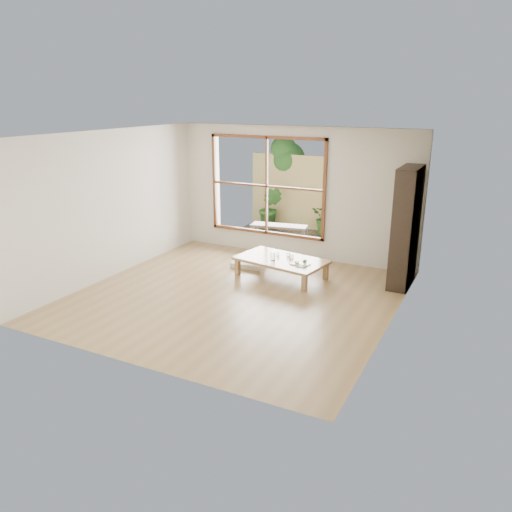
{
  "coord_description": "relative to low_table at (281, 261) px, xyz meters",
  "views": [
    {
      "loc": [
        3.72,
        -6.66,
        3.14
      ],
      "look_at": [
        0.1,
        0.54,
        0.55
      ],
      "focal_mm": 35.0,
      "sensor_mm": 36.0,
      "label": 1
    }
  ],
  "objects": [
    {
      "name": "bamboo_fence",
      "position": [
        -0.9,
        3.4,
        0.59
      ],
      "size": [
        2.8,
        0.06,
        1.8
      ],
      "primitive_type": "cube",
      "color": "tan",
      "rests_on": "ground"
    },
    {
      "name": "ground",
      "position": [
        -0.3,
        -1.16,
        -0.31
      ],
      "size": [
        5.0,
        5.0,
        0.0
      ],
      "primitive_type": "plane",
      "color": "#A08150",
      "rests_on": "ground"
    },
    {
      "name": "shrub_right",
      "position": [
        -0.16,
        3.06,
        0.15
      ],
      "size": [
        0.95,
        0.88,
        0.86
      ],
      "primitive_type": "imported",
      "rotation": [
        0.0,
        0.0,
        0.32
      ],
      "color": "#27561F",
      "rests_on": "deck"
    },
    {
      "name": "glass_small",
      "position": [
        -0.13,
        0.13,
        0.08
      ],
      "size": [
        0.06,
        0.06,
        0.07
      ],
      "primitive_type": "cylinder",
      "color": "silver",
      "rests_on": "low_table"
    },
    {
      "name": "low_table",
      "position": [
        0.0,
        0.0,
        0.0
      ],
      "size": [
        1.72,
        1.15,
        0.35
      ],
      "rotation": [
        0.0,
        0.0,
        -0.17
      ],
      "color": "tan",
      "rests_on": "ground"
    },
    {
      "name": "deck",
      "position": [
        -0.9,
        2.4,
        -0.31
      ],
      "size": [
        2.8,
        2.0,
        0.05
      ],
      "primitive_type": "cube",
      "color": "#322D25",
      "rests_on": "ground"
    },
    {
      "name": "bookshelf",
      "position": [
        2.02,
        0.62,
        0.72
      ],
      "size": [
        0.33,
        0.92,
        2.04
      ],
      "primitive_type": "cube",
      "color": "#2C2218",
      "rests_on": "ground"
    },
    {
      "name": "floor_cushion",
      "position": [
        -0.8,
        0.37,
        -0.26
      ],
      "size": [
        0.68,
        0.68,
        0.09
      ],
      "primitive_type": "cube",
      "rotation": [
        0.0,
        0.0,
        0.08
      ],
      "color": "silver",
      "rests_on": "ground"
    },
    {
      "name": "shrub_left",
      "position": [
        -1.63,
        3.01,
        0.24
      ],
      "size": [
        0.61,
        0.51,
        1.03
      ],
      "primitive_type": "imported",
      "rotation": [
        0.0,
        0.0,
        0.09
      ],
      "color": "#27561F",
      "rests_on": "deck"
    },
    {
      "name": "garden_bench",
      "position": [
        -0.94,
        2.0,
        0.05
      ],
      "size": [
        1.28,
        0.56,
        0.39
      ],
      "rotation": [
        0.0,
        0.0,
        0.16
      ],
      "color": "#2C2218",
      "rests_on": "deck"
    },
    {
      "name": "glass_tall",
      "position": [
        -0.1,
        -0.15,
        0.12
      ],
      "size": [
        0.08,
        0.08,
        0.15
      ],
      "primitive_type": "cylinder",
      "color": "silver",
      "rests_on": "low_table"
    },
    {
      "name": "garden_tree",
      "position": [
        -1.58,
        3.7,
        1.32
      ],
      "size": [
        1.04,
        0.85,
        2.22
      ],
      "color": "#4C3D2D",
      "rests_on": "ground"
    },
    {
      "name": "glass_short",
      "position": [
        0.06,
        0.18,
        0.08
      ],
      "size": [
        0.07,
        0.07,
        0.09
      ],
      "primitive_type": "cylinder",
      "color": "silver",
      "rests_on": "low_table"
    },
    {
      "name": "glass_mid",
      "position": [
        0.17,
        0.08,
        0.09
      ],
      "size": [
        0.06,
        0.06,
        0.09
      ],
      "primitive_type": "cylinder",
      "color": "silver",
      "rests_on": "low_table"
    },
    {
      "name": "food_tray",
      "position": [
        0.43,
        -0.14,
        0.06
      ],
      "size": [
        0.34,
        0.28,
        0.09
      ],
      "rotation": [
        0.0,
        0.0,
        -0.23
      ],
      "color": "white",
      "rests_on": "low_table"
    }
  ]
}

